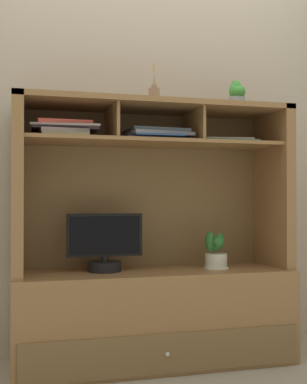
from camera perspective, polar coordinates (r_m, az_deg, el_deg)
name	(u,v)px	position (r m, az deg, el deg)	size (l,w,h in m)	color
floor_plane	(154,364)	(3.03, 0.00, -18.69)	(6.00, 6.00, 0.02)	#A29B8A
back_wall	(142,122)	(3.20, -1.35, 7.81)	(6.00, 0.02, 2.80)	#B0A28C
media_console	(153,284)	(2.93, -0.05, -10.30)	(1.55, 0.55, 1.46)	olive
tv_monitor	(105,246)	(2.84, -5.49, -6.07)	(0.42, 0.19, 0.32)	black
potted_orchid	(215,253)	(2.98, 6.97, -6.76)	(0.15, 0.15, 0.21)	beige
magazine_stack_left	(64,130)	(2.77, -9.96, 6.91)	(0.38, 0.27, 0.08)	gray
magazine_stack_centre	(227,142)	(3.08, 8.19, 5.59)	(0.33, 0.30, 0.03)	#467362
magazine_stack_right	(156,135)	(2.88, 0.29, 6.37)	(0.41, 0.31, 0.06)	#2B2C4A
diffuser_bottle	(154,95)	(2.93, 0.07, 10.83)	(0.06, 0.06, 0.23)	#927053
potted_succulent	(237,94)	(3.10, 9.33, 10.75)	(0.11, 0.13, 0.17)	gray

